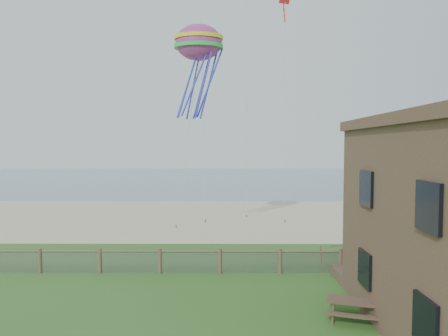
% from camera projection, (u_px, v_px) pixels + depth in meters
% --- Properties ---
extents(ground, '(160.00, 160.00, 0.00)m').
position_uv_depth(ground, '(218.00, 328.00, 13.92)').
color(ground, '#275A1E').
rests_on(ground, ground).
extents(sand_beach, '(72.00, 20.00, 0.02)m').
position_uv_depth(sand_beach, '(223.00, 217.00, 35.89)').
color(sand_beach, '#C7B790').
rests_on(sand_beach, ground).
extents(ocean, '(160.00, 68.00, 0.02)m').
position_uv_depth(ocean, '(224.00, 178.00, 79.82)').
color(ocean, slate).
rests_on(ocean, ground).
extents(chainlink_fence, '(36.20, 0.20, 1.25)m').
position_uv_depth(chainlink_fence, '(220.00, 262.00, 19.88)').
color(chainlink_fence, '#4C362B').
rests_on(chainlink_fence, ground).
extents(picnic_table, '(2.31, 1.98, 0.83)m').
position_uv_depth(picnic_table, '(355.00, 309.00, 14.48)').
color(picnic_table, brown).
rests_on(picnic_table, ground).
extents(octopus_kite, '(3.89, 3.20, 6.94)m').
position_uv_depth(octopus_kite, '(199.00, 69.00, 27.37)').
color(octopus_kite, '#FF4A28').
extents(kite_red, '(1.46, 1.68, 1.95)m').
position_uv_depth(kite_red, '(285.00, 2.00, 28.31)').
color(kite_red, red).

